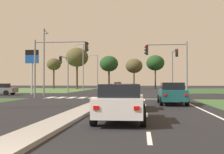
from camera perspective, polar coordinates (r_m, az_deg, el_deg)
The scene contains 34 objects.
ground_plane at distance 35.22m, azimuth 0.58°, elevation -3.69°, with size 200.00×200.00×0.00m, color black.
grass_verge_far_left at distance 66.14m, azimuth -19.88°, elevation -2.38°, with size 35.00×35.00×0.01m, color #476B38.
median_island_near at distance 16.43m, azimuth -5.67°, elevation -6.49°, with size 1.20×22.00×0.14m, color gray.
median_island_far at distance 60.13m, azimuth 2.81°, elevation -2.52°, with size 1.20×36.00×0.14m, color gray.
lane_dash_near at distance 8.70m, azimuth 7.37°, elevation -11.82°, with size 0.14×2.00×0.01m, color silver.
lane_dash_second at distance 14.64m, azimuth 6.78°, elevation -7.42°, with size 0.14×2.00×0.01m, color silver.
lane_dash_third at distance 20.61m, azimuth 6.54°, elevation -5.56°, with size 0.14×2.00×0.01m, color silver.
lane_dash_fourth at distance 26.60m, azimuth 6.41°, elevation -4.53°, with size 0.14×2.00×0.01m, color silver.
edge_line_right at distance 17.47m, azimuth 17.78°, elevation -6.33°, with size 0.14×24.00×0.01m, color silver.
stop_bar_near at distance 28.08m, azimuth 6.99°, elevation -4.35°, with size 6.40×0.50×0.01m, color silver.
crosswalk_bar_near at distance 31.40m, azimuth -12.07°, elevation -3.98°, with size 0.70×2.80×0.01m, color silver.
crosswalk_bar_second at distance 31.07m, azimuth -10.05°, elevation -4.02°, with size 0.70×2.80×0.01m, color silver.
crosswalk_bar_third at distance 30.77m, azimuth -7.98°, elevation -4.05°, with size 0.70×2.80×0.01m, color silver.
crosswalk_bar_fourth at distance 30.51m, azimuth -5.88°, elevation -4.08°, with size 0.70×2.80×0.01m, color silver.
crosswalk_bar_fifth at distance 30.30m, azimuth -3.75°, elevation -4.11°, with size 0.70×2.80×0.01m, color silver.
crosswalk_bar_sixth at distance 30.13m, azimuth -1.58°, elevation -4.13°, with size 0.70×2.80×0.01m, color silver.
car_beige_near at distance 17.50m, azimuth 2.49°, elevation -3.80°, with size 2.05×4.18×1.54m.
car_teal_second at distance 21.70m, azimuth 11.78°, elevation -3.16°, with size 1.97×4.53×1.61m.
car_red_third at distance 66.29m, azimuth 1.18°, elevation -1.73°, with size 2.00×4.57×1.61m.
car_white_fourth at distance 12.04m, azimuth 1.77°, elevation -5.03°, with size 2.05×4.40×1.55m.
traffic_signal_far_left at distance 41.57m, azimuth -9.25°, elevation 1.83°, with size 0.32×4.28×5.39m.
traffic_signal_near_right at distance 28.65m, azimuth 11.60°, elevation 3.34°, with size 4.17×0.32×5.57m.
traffic_signal_near_left at distance 29.88m, azimuth -11.35°, elevation 3.83°, with size 5.68×0.32×5.97m.
traffic_signal_far_right at distance 39.97m, azimuth 12.14°, elevation 2.69°, with size 0.32×5.57×6.06m.
street_lamp_second at distance 36.29m, azimuth -13.27°, elevation 3.78°, with size 0.85×2.53×8.18m.
street_lamp_third at distance 58.76m, azimuth -5.88°, elevation 2.50°, with size 2.12×0.61×9.43m.
street_lamp_fourth at distance 77.31m, azimuth -3.05°, elevation 1.48°, with size 2.58×0.56×8.91m.
pedestrian_at_median at distance 44.50m, azimuth 1.32°, elevation -1.61°, with size 0.34×0.34×1.72m.
fuel_price_totem at distance 40.19m, azimuth -15.56°, elevation 2.91°, with size 1.80×0.24×5.97m.
treeline_near at distance 75.25m, azimuth -11.44°, elevation 2.43°, with size 3.61×3.61×7.76m.
treeline_second at distance 70.49m, azimuth -6.94°, elevation 3.87°, with size 5.47×5.47×10.01m.
treeline_third at distance 68.69m, azimuth -0.61°, elevation 2.61°, with size 4.40×4.40×7.91m.
treeline_fourth at distance 69.70m, azimuth 4.38°, elevation 2.20°, with size 4.09×4.09×7.31m.
treeline_fifth at distance 73.58m, azimuth 8.56°, elevation 2.76°, with size 4.58×4.58×8.46m.
Camera 1 is at (3.29, -5.02, 1.64)m, focal length 46.22 mm.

